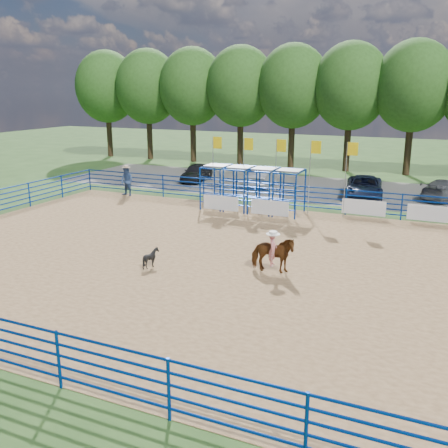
{
  "coord_description": "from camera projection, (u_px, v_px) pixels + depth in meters",
  "views": [
    {
      "loc": [
        7.86,
        -18.06,
        6.94
      ],
      "look_at": [
        -0.59,
        1.0,
        1.3
      ],
      "focal_mm": 40.0,
      "sensor_mm": 36.0,
      "label": 1
    }
  ],
  "objects": [
    {
      "name": "chute_assembly",
      "position": [
        258.0,
        190.0,
        29.04
      ],
      "size": [
        19.32,
        2.41,
        4.2
      ],
      "color": "navy",
      "rests_on": "ground"
    },
    {
      "name": "spectator_cowboy",
      "position": [
        127.0,
        181.0,
        33.31
      ],
      "size": [
        1.03,
        0.85,
        2.0
      ],
      "color": "navy",
      "rests_on": "arena_dirt"
    },
    {
      "name": "calf",
      "position": [
        151.0,
        258.0,
        19.99
      ],
      "size": [
        0.94,
        0.92,
        0.78
      ],
      "primitive_type": "imported",
      "rotation": [
        0.0,
        0.0,
        2.17
      ],
      "color": "black",
      "rests_on": "arena_dirt"
    },
    {
      "name": "perimeter_fence",
      "position": [
        227.0,
        244.0,
        20.63
      ],
      "size": [
        30.1,
        20.1,
        1.5
      ],
      "color": "navy",
      "rests_on": "ground"
    },
    {
      "name": "car_a",
      "position": [
        197.0,
        172.0,
        38.8
      ],
      "size": [
        2.12,
        4.2,
        1.37
      ],
      "primitive_type": "imported",
      "rotation": [
        0.0,
        0.0,
        0.13
      ],
      "color": "black",
      "rests_on": "gravel_strip"
    },
    {
      "name": "ground",
      "position": [
        227.0,
        261.0,
        20.83
      ],
      "size": [
        120.0,
        120.0,
        0.0
      ],
      "primitive_type": "plane",
      "color": "#375A24",
      "rests_on": "ground"
    },
    {
      "name": "horse_and_rider",
      "position": [
        273.0,
        252.0,
        19.31
      ],
      "size": [
        1.83,
        1.0,
        2.31
      ],
      "color": "#5D3212",
      "rests_on": "arena_dirt"
    },
    {
      "name": "car_c",
      "position": [
        364.0,
        187.0,
        33.0
      ],
      "size": [
        2.98,
        5.24,
        1.38
      ],
      "primitive_type": "imported",
      "rotation": [
        0.0,
        0.0,
        0.14
      ],
      "color": "black",
      "rests_on": "gravel_strip"
    },
    {
      "name": "treeline",
      "position": [
        351.0,
        82.0,
        41.8
      ],
      "size": [
        56.4,
        6.4,
        11.24
      ],
      "color": "#3F2B19",
      "rests_on": "ground"
    },
    {
      "name": "car_d",
      "position": [
        445.0,
        189.0,
        32.37
      ],
      "size": [
        3.27,
        4.82,
        1.29
      ],
      "primitive_type": "imported",
      "rotation": [
        0.0,
        0.0,
        2.78
      ],
      "color": "#565659",
      "rests_on": "gravel_strip"
    },
    {
      "name": "gravel_strip",
      "position": [
        322.0,
        189.0,
        35.82
      ],
      "size": [
        40.0,
        10.0,
        0.01
      ],
      "primitive_type": "cube",
      "color": "slate",
      "rests_on": "ground"
    },
    {
      "name": "arena_dirt",
      "position": [
        227.0,
        261.0,
        20.82
      ],
      "size": [
        30.0,
        20.0,
        0.02
      ],
      "primitive_type": "cube",
      "color": "#9F7B4F",
      "rests_on": "ground"
    },
    {
      "name": "car_b",
      "position": [
        263.0,
        177.0,
        36.76
      ],
      "size": [
        1.79,
        4.33,
        1.39
      ],
      "primitive_type": "imported",
      "rotation": [
        0.0,
        0.0,
        3.22
      ],
      "color": "gray",
      "rests_on": "gravel_strip"
    }
  ]
}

